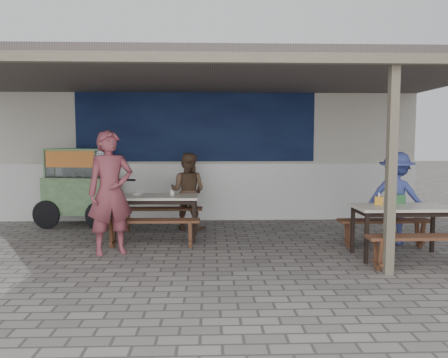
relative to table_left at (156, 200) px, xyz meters
The scene contains 17 objects.
ground 1.58m from the table_left, 54.56° to the right, with size 60.00×60.00×0.00m, color slate.
back_wall 2.76m from the table_left, 71.14° to the left, with size 9.00×1.28×3.50m.
warung_roof 2.23m from the table_left, 17.32° to the right, with size 9.00×4.21×2.81m.
table_left is the anchor object (origin of this frame).
bench_left_street 0.69m from the table_left, 90.77° to the right, with size 1.53×0.30×0.45m.
bench_left_wall 0.69m from the table_left, 89.23° to the left, with size 1.53×0.30×0.45m.
table_right 3.90m from the table_left, 19.71° to the right, with size 1.35×0.70×0.75m.
bench_right_street 4.15m from the table_left, 27.36° to the right, with size 1.45×0.30×0.45m.
bench_right_wall 3.75m from the table_left, 11.23° to the right, with size 1.45×0.30×0.45m.
vendor_cart 2.05m from the table_left, 143.69° to the left, with size 1.98×0.99×1.53m.
patron_street_side 1.12m from the table_left, 120.46° to the right, with size 0.67×0.44×1.84m, color brown.
patron_wall_side 0.97m from the table_left, 59.20° to the left, with size 0.71×0.55×1.46m, color brown.
patron_right_table 3.98m from the table_left, ahead, with size 0.97×0.56×1.50m, color #3E4A98.
tissue_box 3.59m from the table_left, 18.51° to the right, with size 0.12×0.12×0.12m, color orange.
donation_box 3.85m from the table_left, 16.18° to the right, with size 0.21×0.14×0.14m, color #31703D.
condiment_jar 0.30m from the table_left, 15.26° to the left, with size 0.07×0.07×0.08m, color silver.
condiment_bowl 0.35m from the table_left, 163.63° to the left, with size 0.21×0.21×0.05m, color white.
Camera 1 is at (0.08, -6.25, 1.68)m, focal length 35.00 mm.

